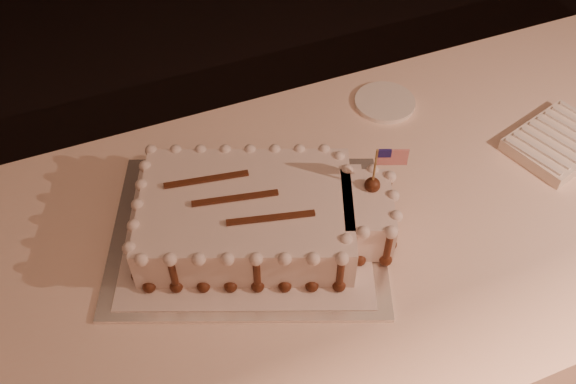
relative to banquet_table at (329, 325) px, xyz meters
name	(u,v)px	position (x,y,z in m)	size (l,w,h in m)	color
banquet_table	(329,325)	(0.00, 0.00, 0.00)	(2.40, 0.80, 0.75)	#FFDBC5
cake_board	(248,233)	(-0.17, 0.04, 0.38)	(0.50, 0.38, 0.01)	white
doily	(248,231)	(-0.17, 0.04, 0.38)	(0.45, 0.34, 0.00)	silver
sheet_cake	(262,215)	(-0.14, 0.03, 0.43)	(0.50, 0.38, 0.19)	silver
napkin_stack	(559,142)	(0.51, 0.02, 0.39)	(0.24, 0.20, 0.03)	white
side_plate	(385,102)	(0.24, 0.27, 0.38)	(0.14, 0.14, 0.01)	white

